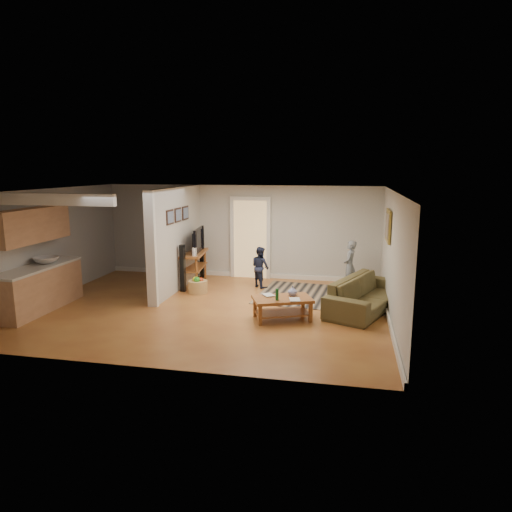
# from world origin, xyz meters

# --- Properties ---
(ground) EXTENTS (7.50, 7.50, 0.00)m
(ground) POSITION_xyz_m (0.00, 0.00, 0.00)
(ground) COLOR brown
(ground) RESTS_ON ground
(room_shell) EXTENTS (7.54, 6.02, 2.52)m
(room_shell) POSITION_xyz_m (-1.07, 0.43, 1.46)
(room_shell) COLOR silver
(room_shell) RESTS_ON ground
(area_rug) EXTENTS (3.13, 2.41, 0.01)m
(area_rug) POSITION_xyz_m (2.35, 1.42, 0.01)
(area_rug) COLOR black
(area_rug) RESTS_ON ground
(sofa) EXTENTS (1.79, 2.54, 0.69)m
(sofa) POSITION_xyz_m (3.30, 0.56, 0.00)
(sofa) COLOR #4E4227
(sofa) RESTS_ON ground
(coffee_table) EXTENTS (1.30, 1.04, 0.67)m
(coffee_table) POSITION_xyz_m (1.67, -0.37, 0.35)
(coffee_table) COLOR brown
(coffee_table) RESTS_ON ground
(tv_console) EXTENTS (0.67, 1.39, 1.15)m
(tv_console) POSITION_xyz_m (-0.93, 1.92, 0.77)
(tv_console) COLOR brown
(tv_console) RESTS_ON ground
(speaker_left) EXTENTS (0.12, 0.12, 1.15)m
(speaker_left) POSITION_xyz_m (-1.00, 1.20, 0.57)
(speaker_left) COLOR black
(speaker_left) RESTS_ON ground
(speaker_right) EXTENTS (0.14, 0.14, 1.14)m
(speaker_right) POSITION_xyz_m (-1.00, 2.67, 0.57)
(speaker_right) COLOR black
(speaker_right) RESTS_ON ground
(toy_basket) EXTENTS (0.46, 0.46, 0.41)m
(toy_basket) POSITION_xyz_m (-0.60, 1.14, 0.17)
(toy_basket) COLOR #9B6A43
(toy_basket) RESTS_ON ground
(child) EXTENTS (0.35, 0.48, 1.23)m
(child) POSITION_xyz_m (2.95, 2.14, 0.00)
(child) COLOR gray
(child) RESTS_ON ground
(toddler) EXTENTS (0.63, 0.62, 1.03)m
(toddler) POSITION_xyz_m (0.76, 1.98, 0.00)
(toddler) COLOR #1C213A
(toddler) RESTS_ON ground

